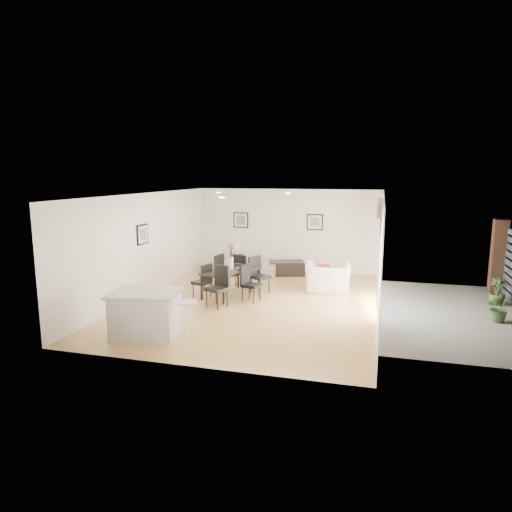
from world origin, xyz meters
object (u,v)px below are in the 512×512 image
(dining_chair_efar, at_px, (258,272))
(coffee_table, at_px, (286,268))
(dining_chair_enear, at_px, (249,281))
(armchair, at_px, (328,278))
(dining_chair_foot, at_px, (242,268))
(sofa, at_px, (245,266))
(dining_chair_head, at_px, (219,284))
(side_table, at_px, (237,263))
(dining_chair_wfar, at_px, (216,270))
(dining_table, at_px, (231,272))
(dining_chair_wnear, at_px, (204,279))
(kitchen_island, at_px, (145,314))
(bar_stool, at_px, (188,307))

(dining_chair_efar, distance_m, coffee_table, 2.44)
(dining_chair_enear, xyz_separation_m, dining_chair_efar, (0.00, 0.86, 0.04))
(armchair, height_order, dining_chair_foot, dining_chair_foot)
(sofa, xyz_separation_m, dining_chair_foot, (0.31, -1.38, 0.23))
(dining_chair_head, distance_m, side_table, 4.15)
(armchair, distance_m, dining_chair_wfar, 3.09)
(dining_table, relative_size, dining_chair_efar, 1.86)
(armchair, height_order, dining_chair_head, dining_chair_head)
(sofa, bearing_deg, dining_chair_wnear, 77.59)
(dining_chair_foot, bearing_deg, dining_table, 109.19)
(dining_chair_wnear, bearing_deg, dining_chair_foot, 177.73)
(dining_chair_wfar, distance_m, kitchen_island, 3.81)
(side_table, distance_m, kitchen_island, 6.43)
(side_table, bearing_deg, sofa, -52.13)
(dining_chair_wfar, relative_size, dining_chair_efar, 1.01)
(dining_chair_enear, bearing_deg, armchair, -35.57)
(dining_chair_wfar, distance_m, side_table, 2.64)
(dining_table, distance_m, kitchen_island, 3.47)
(armchair, xyz_separation_m, coffee_table, (-1.51, 1.75, -0.16))
(coffee_table, relative_size, side_table, 2.02)
(side_table, height_order, bar_stool, bar_stool)
(armchair, relative_size, dining_chair_foot, 1.27)
(armchair, height_order, dining_chair_wfar, dining_chair_wfar)
(dining_chair_wfar, xyz_separation_m, kitchen_island, (-0.07, -3.81, -0.10))
(coffee_table, distance_m, kitchen_island, 6.46)
(dining_table, distance_m, dining_chair_efar, 0.75)
(dining_chair_wfar, relative_size, side_table, 1.87)
(dining_chair_head, height_order, side_table, dining_chair_head)
(dining_table, bearing_deg, dining_chair_efar, 57.10)
(dining_table, distance_m, bar_stool, 3.42)
(dining_chair_head, height_order, bar_stool, dining_chair_head)
(dining_table, distance_m, dining_chair_foot, 1.05)
(armchair, bearing_deg, kitchen_island, 49.52)
(dining_chair_enear, bearing_deg, dining_chair_head, 153.69)
(armchair, bearing_deg, dining_chair_head, 35.64)
(dining_table, bearing_deg, side_table, 124.32)
(dining_table, bearing_deg, dining_chair_wnear, -123.95)
(dining_chair_foot, distance_m, kitchen_island, 4.49)
(dining_chair_efar, relative_size, coffee_table, 0.91)
(dining_chair_foot, bearing_deg, kitchen_island, 99.77)
(armchair, height_order, dining_chair_wnear, dining_chair_wnear)
(dining_chair_wnear, relative_size, dining_chair_head, 0.90)
(dining_table, bearing_deg, dining_chair_enear, -14.52)
(sofa, relative_size, dining_chair_head, 1.95)
(side_table, bearing_deg, dining_chair_wfar, -85.17)
(kitchen_island, bearing_deg, dining_chair_foot, 71.21)
(sofa, height_order, armchair, armchair)
(sofa, distance_m, dining_chair_wfar, 2.05)
(dining_chair_wfar, xyz_separation_m, dining_chair_enear, (1.18, -0.80, -0.05))
(dining_chair_enear, distance_m, dining_chair_efar, 0.86)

